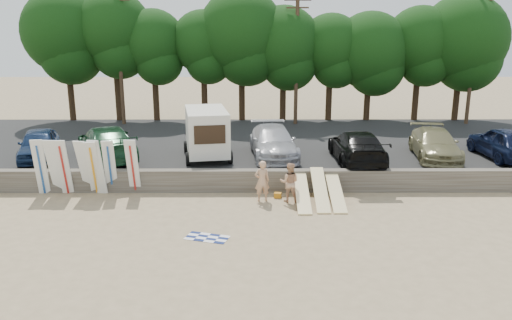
% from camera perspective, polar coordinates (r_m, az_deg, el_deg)
% --- Properties ---
extents(ground, '(120.00, 120.00, 0.00)m').
position_cam_1_polar(ground, '(19.79, 2.37, -6.28)').
color(ground, tan).
rests_on(ground, ground).
extents(seawall, '(44.00, 0.50, 1.00)m').
position_cam_1_polar(seawall, '(22.46, 2.05, -2.36)').
color(seawall, '#6B6356').
rests_on(seawall, ground).
extents(parking_lot, '(44.00, 14.50, 0.70)m').
position_cam_1_polar(parking_lot, '(29.75, 1.50, 1.59)').
color(parking_lot, '#282828').
rests_on(parking_lot, ground).
extents(treeline, '(33.96, 6.26, 9.23)m').
position_cam_1_polar(treeline, '(36.07, 1.55, 13.64)').
color(treeline, '#382616').
rests_on(treeline, parking_lot).
extents(utility_poles, '(25.80, 0.26, 9.00)m').
position_cam_1_polar(utility_poles, '(34.63, 4.67, 11.88)').
color(utility_poles, '#473321').
rests_on(utility_poles, parking_lot).
extents(box_trailer, '(2.77, 4.21, 2.51)m').
position_cam_1_polar(box_trailer, '(25.41, -5.67, 3.31)').
color(box_trailer, silver).
rests_on(box_trailer, parking_lot).
extents(car_0, '(2.98, 4.77, 1.51)m').
position_cam_1_polar(car_0, '(27.51, -23.55, 1.65)').
color(car_0, '#142647').
rests_on(car_0, parking_lot).
extents(car_1, '(4.59, 6.33, 1.70)m').
position_cam_1_polar(car_1, '(26.23, -16.69, 1.88)').
color(car_1, '#143820').
rests_on(car_1, parking_lot).
extents(car_2, '(2.65, 5.53, 1.55)m').
position_cam_1_polar(car_2, '(25.69, 1.97, 2.07)').
color(car_2, '#AEADB3').
rests_on(car_2, parking_lot).
extents(car_3, '(2.27, 5.47, 1.58)m').
position_cam_1_polar(car_3, '(25.08, 11.46, 1.50)').
color(car_3, black).
rests_on(car_3, parking_lot).
extents(car_4, '(2.69, 5.24, 1.46)m').
position_cam_1_polar(car_4, '(27.02, 19.76, 1.72)').
color(car_4, '#817B52').
rests_on(car_4, parking_lot).
extents(car_5, '(2.14, 4.90, 1.64)m').
position_cam_1_polar(car_5, '(28.22, 26.44, 1.76)').
color(car_5, black).
rests_on(car_5, parking_lot).
extents(surfboard_upright_0, '(0.58, 0.67, 2.55)m').
position_cam_1_polar(surfboard_upright_0, '(23.66, -23.41, -0.74)').
color(surfboard_upright_0, white).
rests_on(surfboard_upright_0, ground).
extents(surfboard_upright_1, '(0.59, 0.75, 2.54)m').
position_cam_1_polar(surfboard_upright_1, '(23.48, -22.09, -0.75)').
color(surfboard_upright_1, white).
rests_on(surfboard_upright_1, ground).
extents(surfboard_upright_2, '(0.52, 0.69, 2.54)m').
position_cam_1_polar(surfboard_upright_2, '(23.26, -21.12, -0.79)').
color(surfboard_upright_2, white).
rests_on(surfboard_upright_2, ground).
extents(surfboard_upright_3, '(0.61, 0.87, 2.51)m').
position_cam_1_polar(surfboard_upright_3, '(23.03, -18.98, -0.79)').
color(surfboard_upright_3, white).
rests_on(surfboard_upright_3, ground).
extents(surfboard_upright_4, '(0.58, 0.89, 2.50)m').
position_cam_1_polar(surfboard_upright_4, '(22.80, -18.10, -0.87)').
color(surfboard_upright_4, white).
rests_on(surfboard_upright_4, ground).
extents(surfboard_upright_5, '(0.57, 0.70, 2.55)m').
position_cam_1_polar(surfboard_upright_5, '(22.76, -17.66, -0.80)').
color(surfboard_upright_5, white).
rests_on(surfboard_upright_5, ground).
extents(surfboard_upright_6, '(0.61, 0.85, 2.51)m').
position_cam_1_polar(surfboard_upright_6, '(22.73, -16.35, -0.77)').
color(surfboard_upright_6, white).
rests_on(surfboard_upright_6, ground).
extents(surfboard_upright_7, '(0.50, 0.67, 2.54)m').
position_cam_1_polar(surfboard_upright_7, '(22.44, -13.90, -0.76)').
color(surfboard_upright_7, white).
rests_on(surfboard_upright_7, ground).
extents(surfboard_low_0, '(0.56, 2.89, 0.93)m').
position_cam_1_polar(surfboard_low_0, '(20.99, 5.30, -3.74)').
color(surfboard_low_0, '#FFE5A0').
rests_on(surfboard_low_0, ground).
extents(surfboard_low_1, '(0.56, 2.82, 1.16)m').
position_cam_1_polar(surfboard_low_1, '(21.13, 7.33, -3.34)').
color(surfboard_low_1, '#FFE5A0').
rests_on(surfboard_low_1, ground).
extents(surfboard_low_2, '(0.56, 2.89, 0.93)m').
position_cam_1_polar(surfboard_low_2, '(21.29, 9.08, -3.60)').
color(surfboard_low_2, '#FFE5A0').
rests_on(surfboard_low_2, ground).
extents(beachgoer_a, '(0.71, 0.53, 1.77)m').
position_cam_1_polar(beachgoer_a, '(21.06, 0.70, -2.42)').
color(beachgoer_a, tan).
rests_on(beachgoer_a, ground).
extents(beachgoer_b, '(0.91, 0.75, 1.69)m').
position_cam_1_polar(beachgoer_b, '(21.05, 3.85, -2.57)').
color(beachgoer_b, tan).
rests_on(beachgoer_b, ground).
extents(cooler, '(0.44, 0.37, 0.32)m').
position_cam_1_polar(cooler, '(22.05, 5.24, -3.67)').
color(cooler, '#238334').
rests_on(cooler, ground).
extents(gear_bag, '(0.34, 0.30, 0.22)m').
position_cam_1_polar(gear_bag, '(21.72, 2.49, -4.04)').
color(gear_bag, '#C17816').
rests_on(gear_bag, ground).
extents(beach_towel, '(1.88, 1.88, 0.00)m').
position_cam_1_polar(beach_towel, '(17.78, -5.62, -8.82)').
color(beach_towel, white).
rests_on(beach_towel, ground).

